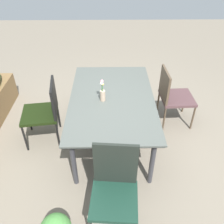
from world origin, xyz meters
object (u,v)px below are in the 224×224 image
at_px(chair_far_side, 45,109).
at_px(flower_vase, 103,93).
at_px(chair_end_left, 115,187).
at_px(dining_table, 112,101).
at_px(chair_near_right, 172,94).

height_order(chair_far_side, flower_vase, flower_vase).
distance_m(chair_end_left, chair_far_side, 1.57).
relative_size(chair_end_left, chair_far_side, 1.08).
bearing_deg(dining_table, flower_vase, 114.68).
distance_m(chair_end_left, chair_near_right, 1.87).
height_order(dining_table, chair_near_right, chair_near_right).
bearing_deg(chair_near_right, dining_table, -68.97).
distance_m(dining_table, chair_far_side, 0.92).
bearing_deg(chair_far_side, flower_vase, -103.78).
bearing_deg(chair_end_left, chair_near_right, -114.15).
xyz_separation_m(dining_table, chair_near_right, (0.39, -0.91, -0.15)).
distance_m(chair_near_right, chair_far_side, 1.85).
distance_m(chair_near_right, flower_vase, 1.17).
bearing_deg(flower_vase, chair_end_left, -173.96).
relative_size(dining_table, chair_far_side, 1.96).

